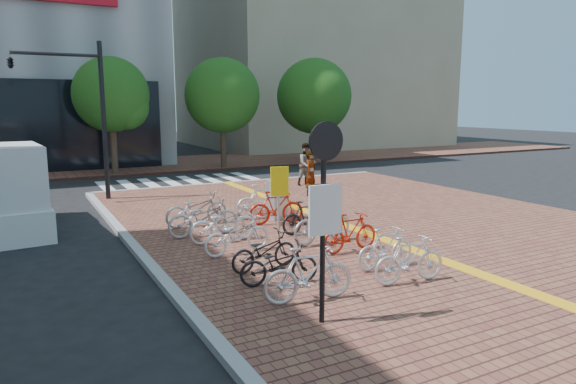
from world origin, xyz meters
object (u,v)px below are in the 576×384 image
bike_3 (237,235)px  yellow_sign (279,187)px  bike_2 (264,251)px  pedestrian_b (307,164)px  bike_1 (279,264)px  bike_8 (386,248)px  bike_9 (350,232)px  notice_sign (324,199)px  bike_6 (197,209)px  bike_13 (263,201)px  bike_12 (276,208)px  bike_5 (203,217)px  box_truck (6,191)px  bike_0 (308,274)px  traffic_light_pole (62,91)px  pedestrian_a (311,173)px  utility_box (277,200)px  bike_7 (410,259)px  bike_11 (307,217)px  bike_10 (323,223)px  bike_4 (224,223)px

bike_3 → yellow_sign: size_ratio=0.94×
bike_2 → pedestrian_b: 11.97m
bike_1 → pedestrian_b: 12.85m
bike_2 → yellow_sign: 3.33m
bike_8 → bike_9: bike_9 is taller
yellow_sign → notice_sign: notice_sign is taller
bike_1 → bike_2: bike_2 is taller
bike_2 → bike_6: bearing=-6.3°
bike_13 → pedestrian_b: bearing=-38.2°
bike_12 → bike_2: bearing=160.7°
bike_5 → bike_13: size_ratio=1.09×
box_truck → bike_5: bearing=-37.8°
bike_1 → bike_0: bearing=-165.8°
traffic_light_pole → bike_8: bearing=-65.6°
pedestrian_a → notice_sign: size_ratio=0.53×
pedestrian_b → utility_box: bearing=-131.5°
bike_1 → bike_6: bike_6 is taller
bike_13 → utility_box: 0.44m
bike_9 → bike_12: bike_12 is taller
bike_7 → pedestrian_a: size_ratio=0.92×
bike_5 → bike_13: 2.71m
bike_1 → utility_box: size_ratio=1.31×
bike_3 → bike_1: bearing=170.3°
bike_5 → bike_11: bearing=-113.0°
bike_5 → bike_10: (2.46, -2.19, 0.03)m
bike_9 → notice_sign: (-2.78, -3.21, 1.60)m
bike_9 → bike_10: size_ratio=0.88×
bike_4 → pedestrian_a: size_ratio=1.06×
bike_12 → pedestrian_a: (3.42, 3.75, 0.37)m
bike_3 → pedestrian_b: pedestrian_b is taller
bike_7 → bike_8: bike_7 is taller
bike_5 → bike_2: bearing=-176.8°
bike_2 → bike_13: bike_13 is taller
pedestrian_b → utility_box: pedestrian_b is taller
bike_11 → bike_13: bike_13 is taller
bike_11 → notice_sign: notice_sign is taller
bike_0 → notice_sign: 1.82m
notice_sign → bike_11: bearing=62.4°
bike_4 → box_truck: box_truck is taller
bike_13 → bike_12: bearing=-178.2°
bike_5 → bike_8: (2.59, -4.59, -0.06)m
bike_13 → bike_5: bearing=120.7°
utility_box → bike_1: bearing=-116.3°
bike_0 → bike_12: bearing=-14.3°
utility_box → box_truck: 7.91m
bike_7 → bike_11: bike_7 is taller
bike_10 → bike_1: bearing=125.9°
utility_box → box_truck: bearing=159.9°
bike_2 → pedestrian_b: pedestrian_b is taller
bike_4 → utility_box: (2.44, 1.78, 0.12)m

